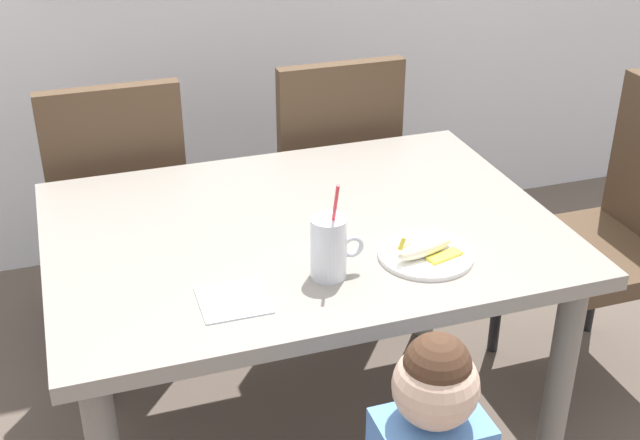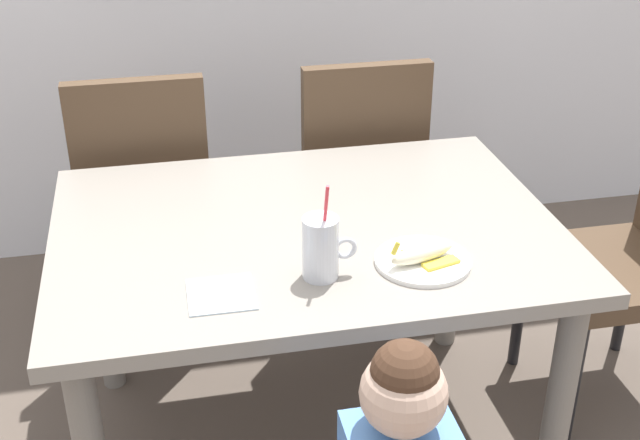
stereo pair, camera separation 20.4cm
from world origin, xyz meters
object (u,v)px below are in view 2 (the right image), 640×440
dining_chair_right (356,171)px  paper_napkin (221,294)px  dining_table (306,258)px  dining_chair_left (145,190)px  milk_cup (321,251)px  snack_plate (423,261)px  peeled_banana (423,254)px

dining_chair_right → paper_napkin: bearing=60.3°
dining_table → dining_chair_left: bearing=120.7°
milk_cup → dining_chair_left: bearing=112.8°
dining_table → milk_cup: bearing=-93.2°
dining_chair_left → milk_cup: (0.40, -0.95, 0.26)m
snack_plate → milk_cup: bearing=-178.3°
peeled_banana → paper_napkin: (-0.48, -0.03, -0.03)m
snack_plate → peeled_banana: peeled_banana is taller
milk_cup → peeled_banana: 0.25m
dining_chair_right → milk_cup: bearing=71.1°
milk_cup → dining_table: bearing=86.8°
dining_chair_left → peeled_banana: size_ratio=5.47×
dining_chair_left → snack_plate: (0.65, -0.94, 0.20)m
snack_plate → dining_chair_left: bearing=124.5°
dining_chair_left → paper_napkin: bearing=99.5°
dining_chair_left → dining_chair_right: bearing=179.9°
dining_table → milk_cup: milk_cup is taller
paper_napkin → dining_chair_right: bearing=60.3°
peeled_banana → paper_napkin: bearing=-176.2°
milk_cup → peeled_banana: bearing=-0.2°
milk_cup → peeled_banana: milk_cup is taller
peeled_banana → milk_cup: bearing=179.8°
dining_chair_right → snack_plate: 0.96m
dining_table → paper_napkin: size_ratio=8.63×
peeled_banana → dining_chair_left: bearing=124.1°
milk_cup → snack_plate: milk_cup is taller
dining_table → snack_plate: snack_plate is taller
milk_cup → paper_napkin: (-0.23, -0.03, -0.06)m
dining_table → dining_chair_right: dining_chair_right is taller
dining_chair_right → peeled_banana: 0.98m
milk_cup → snack_plate: bearing=1.7°
dining_chair_left → dining_chair_right: same height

